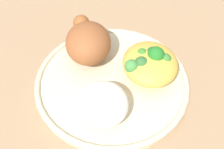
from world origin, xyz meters
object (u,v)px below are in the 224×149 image
object	(u,v)px
rice_pile	(103,104)
roasted_chicken	(88,42)
mac_cheese_with_broccoli	(149,62)
plate	(112,82)

from	to	relation	value
rice_pile	roasted_chicken	bearing A→B (deg)	10.64
roasted_chicken	mac_cheese_with_broccoli	xyz separation A→B (m)	(-0.04, -0.11, -0.01)
rice_pile	mac_cheese_with_broccoli	bearing A→B (deg)	-45.59
plate	roasted_chicken	bearing A→B (deg)	34.74
plate	rice_pile	world-z (taller)	rice_pile
plate	mac_cheese_with_broccoli	size ratio (longest dim) A/B	2.58
rice_pile	mac_cheese_with_broccoli	distance (m)	0.12
rice_pile	mac_cheese_with_broccoli	world-z (taller)	mac_cheese_with_broccoli
roasted_chicken	mac_cheese_with_broccoli	bearing A→B (deg)	-112.47
roasted_chicken	rice_pile	xyz separation A→B (m)	(-0.13, -0.02, -0.01)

